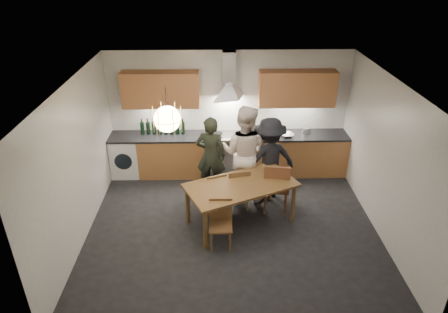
{
  "coord_description": "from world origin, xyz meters",
  "views": [
    {
      "loc": [
        -0.28,
        -5.66,
        4.35
      ],
      "look_at": [
        -0.14,
        0.4,
        1.2
      ],
      "focal_mm": 32.0,
      "sensor_mm": 36.0,
      "label": 1
    }
  ],
  "objects_px": {
    "person_left": "(211,155)",
    "person_right": "(269,159)",
    "chair_back_left": "(215,190)",
    "dining_table": "(241,189)",
    "stock_pot": "(306,131)",
    "chair_front": "(221,220)",
    "mixing_bowl": "(287,135)",
    "wine_bottles": "(163,126)",
    "person_mid": "(244,153)"
  },
  "relations": [
    {
      "from": "stock_pot",
      "to": "chair_front",
      "type": "bearing_deg",
      "value": -127.35
    },
    {
      "from": "chair_back_left",
      "to": "chair_front",
      "type": "height_order",
      "value": "chair_front"
    },
    {
      "from": "person_left",
      "to": "chair_front",
      "type": "bearing_deg",
      "value": 105.05
    },
    {
      "from": "person_mid",
      "to": "mixing_bowl",
      "type": "height_order",
      "value": "person_mid"
    },
    {
      "from": "chair_front",
      "to": "wine_bottles",
      "type": "bearing_deg",
      "value": 116.3
    },
    {
      "from": "chair_back_left",
      "to": "wine_bottles",
      "type": "xyz_separation_m",
      "value": [
        -1.09,
        1.54,
        0.6
      ]
    },
    {
      "from": "dining_table",
      "to": "mixing_bowl",
      "type": "distance_m",
      "value": 2.0
    },
    {
      "from": "dining_table",
      "to": "stock_pot",
      "type": "distance_m",
      "value": 2.36
    },
    {
      "from": "person_mid",
      "to": "stock_pot",
      "type": "distance_m",
      "value": 1.64
    },
    {
      "from": "chair_back_left",
      "to": "person_right",
      "type": "bearing_deg",
      "value": -172.92
    },
    {
      "from": "stock_pot",
      "to": "mixing_bowl",
      "type": "bearing_deg",
      "value": -161.66
    },
    {
      "from": "dining_table",
      "to": "stock_pot",
      "type": "xyz_separation_m",
      "value": [
        1.47,
        1.82,
        0.27
      ]
    },
    {
      "from": "chair_front",
      "to": "mixing_bowl",
      "type": "bearing_deg",
      "value": 58.67
    },
    {
      "from": "wine_bottles",
      "to": "person_mid",
      "type": "bearing_deg",
      "value": -30.65
    },
    {
      "from": "dining_table",
      "to": "wine_bottles",
      "type": "bearing_deg",
      "value": 104.64
    },
    {
      "from": "person_mid",
      "to": "person_right",
      "type": "height_order",
      "value": "person_mid"
    },
    {
      "from": "person_right",
      "to": "mixing_bowl",
      "type": "height_order",
      "value": "person_right"
    },
    {
      "from": "chair_back_left",
      "to": "person_left",
      "type": "relative_size",
      "value": 0.51
    },
    {
      "from": "person_left",
      "to": "mixing_bowl",
      "type": "distance_m",
      "value": 1.71
    },
    {
      "from": "dining_table",
      "to": "person_left",
      "type": "xyz_separation_m",
      "value": [
        -0.53,
        1.05,
        0.11
      ]
    },
    {
      "from": "mixing_bowl",
      "to": "stock_pot",
      "type": "bearing_deg",
      "value": 18.34
    },
    {
      "from": "dining_table",
      "to": "person_left",
      "type": "distance_m",
      "value": 1.18
    },
    {
      "from": "person_right",
      "to": "stock_pot",
      "type": "bearing_deg",
      "value": -148.82
    },
    {
      "from": "chair_back_left",
      "to": "stock_pot",
      "type": "xyz_separation_m",
      "value": [
        1.92,
        1.5,
        0.5
      ]
    },
    {
      "from": "person_right",
      "to": "chair_front",
      "type": "bearing_deg",
      "value": 40.35
    },
    {
      "from": "chair_front",
      "to": "person_mid",
      "type": "relative_size",
      "value": 0.44
    },
    {
      "from": "chair_front",
      "to": "person_left",
      "type": "relative_size",
      "value": 0.52
    },
    {
      "from": "chair_front",
      "to": "person_right",
      "type": "relative_size",
      "value": 0.5
    },
    {
      "from": "chair_front",
      "to": "person_right",
      "type": "distance_m",
      "value": 1.76
    },
    {
      "from": "chair_back_left",
      "to": "person_left",
      "type": "xyz_separation_m",
      "value": [
        -0.08,
        0.72,
        0.33
      ]
    },
    {
      "from": "chair_front",
      "to": "chair_back_left",
      "type": "bearing_deg",
      "value": 96.23
    },
    {
      "from": "chair_front",
      "to": "stock_pot",
      "type": "height_order",
      "value": "stock_pot"
    },
    {
      "from": "dining_table",
      "to": "chair_back_left",
      "type": "relative_size",
      "value": 2.55
    },
    {
      "from": "dining_table",
      "to": "mixing_bowl",
      "type": "height_order",
      "value": "mixing_bowl"
    },
    {
      "from": "chair_back_left",
      "to": "chair_front",
      "type": "distance_m",
      "value": 0.91
    },
    {
      "from": "chair_back_left",
      "to": "person_left",
      "type": "distance_m",
      "value": 0.8
    },
    {
      "from": "dining_table",
      "to": "chair_front",
      "type": "bearing_deg",
      "value": -146.8
    },
    {
      "from": "person_left",
      "to": "dining_table",
      "type": "bearing_deg",
      "value": 125.89
    },
    {
      "from": "mixing_bowl",
      "to": "dining_table",
      "type": "bearing_deg",
      "value": -122.04
    },
    {
      "from": "person_left",
      "to": "person_right",
      "type": "height_order",
      "value": "person_right"
    },
    {
      "from": "person_right",
      "to": "mixing_bowl",
      "type": "relative_size",
      "value": 6.19
    },
    {
      "from": "chair_front",
      "to": "stock_pot",
      "type": "distance_m",
      "value": 3.06
    },
    {
      "from": "dining_table",
      "to": "person_left",
      "type": "relative_size",
      "value": 1.3
    },
    {
      "from": "person_mid",
      "to": "mixing_bowl",
      "type": "bearing_deg",
      "value": -118.46
    },
    {
      "from": "dining_table",
      "to": "stock_pot",
      "type": "height_order",
      "value": "stock_pot"
    },
    {
      "from": "person_mid",
      "to": "person_right",
      "type": "xyz_separation_m",
      "value": [
        0.47,
        -0.03,
        -0.12
      ]
    },
    {
      "from": "stock_pot",
      "to": "wine_bottles",
      "type": "distance_m",
      "value": 3.01
    },
    {
      "from": "person_right",
      "to": "wine_bottles",
      "type": "distance_m",
      "value": 2.36
    },
    {
      "from": "dining_table",
      "to": "person_right",
      "type": "xyz_separation_m",
      "value": [
        0.59,
        0.86,
        0.12
      ]
    },
    {
      "from": "wine_bottles",
      "to": "mixing_bowl",
      "type": "bearing_deg",
      "value": -4.09
    }
  ]
}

